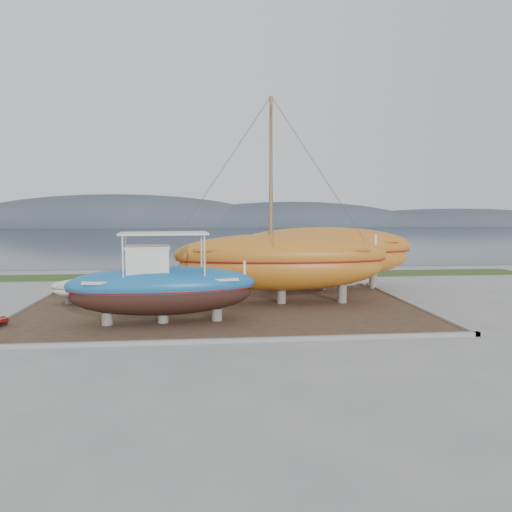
{
  "coord_description": "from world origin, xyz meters",
  "views": [
    {
      "loc": [
        -0.82,
        -19.07,
        4.61
      ],
      "look_at": [
        1.6,
        4.0,
        2.46
      ],
      "focal_mm": 35.0,
      "sensor_mm": 36.0,
      "label": 1
    }
  ],
  "objects_px": {
    "blue_caique": "(162,278)",
    "orange_bare_hull": "(322,259)",
    "orange_sailboat": "(282,202)",
    "white_dinghy": "(93,291)"
  },
  "relations": [
    {
      "from": "orange_sailboat",
      "to": "orange_bare_hull",
      "type": "relative_size",
      "value": 0.98
    },
    {
      "from": "blue_caique",
      "to": "orange_bare_hull",
      "type": "relative_size",
      "value": 0.72
    },
    {
      "from": "white_dinghy",
      "to": "orange_sailboat",
      "type": "relative_size",
      "value": 0.38
    },
    {
      "from": "orange_sailboat",
      "to": "white_dinghy",
      "type": "bearing_deg",
      "value": 176.89
    },
    {
      "from": "white_dinghy",
      "to": "orange_bare_hull",
      "type": "height_order",
      "value": "orange_bare_hull"
    },
    {
      "from": "white_dinghy",
      "to": "blue_caique",
      "type": "bearing_deg",
      "value": -49.38
    },
    {
      "from": "white_dinghy",
      "to": "orange_bare_hull",
      "type": "distance_m",
      "value": 12.54
    },
    {
      "from": "blue_caique",
      "to": "orange_bare_hull",
      "type": "distance_m",
      "value": 11.39
    },
    {
      "from": "white_dinghy",
      "to": "orange_bare_hull",
      "type": "relative_size",
      "value": 0.38
    },
    {
      "from": "orange_sailboat",
      "to": "orange_bare_hull",
      "type": "distance_m",
      "value": 5.97
    }
  ]
}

